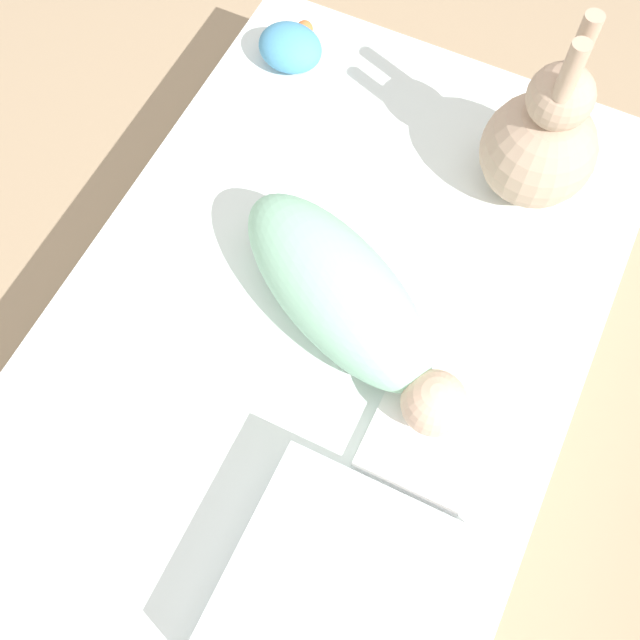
{
  "coord_description": "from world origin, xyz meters",
  "views": [
    {
      "loc": [
        -0.44,
        -0.24,
        1.42
      ],
      "look_at": [
        0.05,
        -0.01,
        0.25
      ],
      "focal_mm": 42.0,
      "sensor_mm": 36.0,
      "label": 1
    }
  ],
  "objects_px": {
    "swaddled_baby": "(344,298)",
    "turtle_plush": "(291,47)",
    "bunny_plush": "(541,142)",
    "pillow": "(350,606)"
  },
  "relations": [
    {
      "from": "bunny_plush",
      "to": "turtle_plush",
      "type": "xyz_separation_m",
      "value": [
        0.08,
        0.55,
        -0.09
      ]
    },
    {
      "from": "turtle_plush",
      "to": "bunny_plush",
      "type": "bearing_deg",
      "value": -98.5
    },
    {
      "from": "bunny_plush",
      "to": "turtle_plush",
      "type": "bearing_deg",
      "value": 81.5
    },
    {
      "from": "swaddled_baby",
      "to": "bunny_plush",
      "type": "bearing_deg",
      "value": 91.3
    },
    {
      "from": "swaddled_baby",
      "to": "turtle_plush",
      "type": "relative_size",
      "value": 3.68
    },
    {
      "from": "swaddled_baby",
      "to": "pillow",
      "type": "bearing_deg",
      "value": -37.44
    },
    {
      "from": "bunny_plush",
      "to": "pillow",
      "type": "bearing_deg",
      "value": -178.86
    },
    {
      "from": "bunny_plush",
      "to": "turtle_plush",
      "type": "height_order",
      "value": "bunny_plush"
    },
    {
      "from": "swaddled_baby",
      "to": "bunny_plush",
      "type": "relative_size",
      "value": 1.33
    },
    {
      "from": "bunny_plush",
      "to": "turtle_plush",
      "type": "distance_m",
      "value": 0.57
    }
  ]
}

